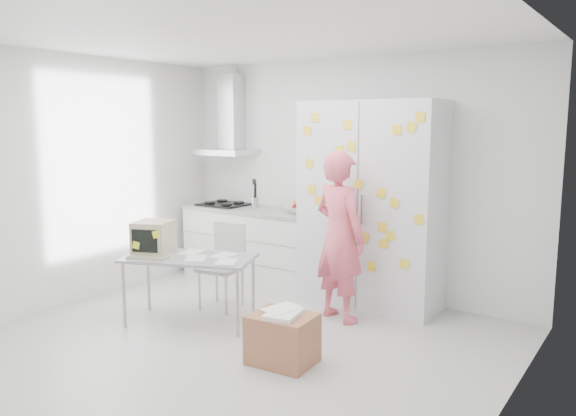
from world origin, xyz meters
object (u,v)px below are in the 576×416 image
Objects in this scene: desk at (166,246)px; cardboard_box at (283,338)px; chair at (224,260)px; person at (340,237)px.

cardboard_box is at bearing -28.74° from desk.
desk reaches higher than chair.
desk is 1.65m from cardboard_box.
person is 1.35m from cardboard_box.
cardboard_box is at bearing 113.64° from person.
desk is (-1.41, -0.99, -0.09)m from person.
chair is 1.65× the size of cardboard_box.
chair is (-1.21, -0.34, -0.34)m from person.
person reaches higher than cardboard_box.
person is 3.13× the size of cardboard_box.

